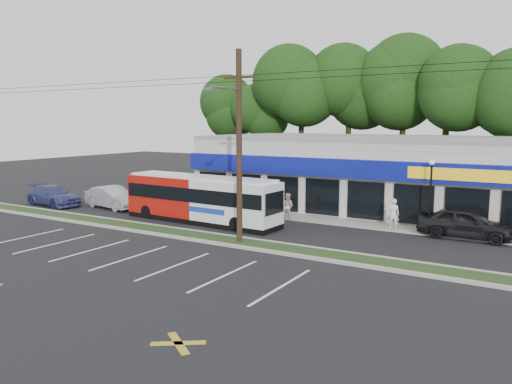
{
  "coord_description": "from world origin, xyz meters",
  "views": [
    {
      "loc": [
        17.01,
        -20.59,
        6.38
      ],
      "look_at": [
        1.6,
        5.0,
        2.16
      ],
      "focal_mm": 35.0,
      "sensor_mm": 36.0,
      "label": 1
    }
  ],
  "objects_px": {
    "lamp_post": "(431,187)",
    "metrobus": "(201,198)",
    "utility_pole": "(236,141)",
    "car_dark": "(466,223)",
    "pedestrian_a": "(393,214)",
    "car_blue": "(53,196)",
    "car_silver": "(113,197)",
    "pedestrian_b": "(287,206)"
  },
  "relations": [
    {
      "from": "lamp_post",
      "to": "pedestrian_a",
      "type": "xyz_separation_m",
      "value": [
        -2.0,
        -0.3,
        -1.72
      ]
    },
    {
      "from": "lamp_post",
      "to": "pedestrian_a",
      "type": "distance_m",
      "value": 2.66
    },
    {
      "from": "car_silver",
      "to": "pedestrian_a",
      "type": "relative_size",
      "value": 2.62
    },
    {
      "from": "utility_pole",
      "to": "pedestrian_a",
      "type": "height_order",
      "value": "utility_pole"
    },
    {
      "from": "car_blue",
      "to": "pedestrian_b",
      "type": "relative_size",
      "value": 2.94
    },
    {
      "from": "car_dark",
      "to": "car_silver",
      "type": "xyz_separation_m",
      "value": [
        -23.95,
        -3.18,
        -0.04
      ]
    },
    {
      "from": "pedestrian_b",
      "to": "metrobus",
      "type": "bearing_deg",
      "value": 39.71
    },
    {
      "from": "car_dark",
      "to": "pedestrian_b",
      "type": "xyz_separation_m",
      "value": [
        -10.87,
        -0.32,
        0.03
      ]
    },
    {
      "from": "car_silver",
      "to": "utility_pole",
      "type": "bearing_deg",
      "value": -98.69
    },
    {
      "from": "utility_pole",
      "to": "car_silver",
      "type": "xyz_separation_m",
      "value": [
        -13.75,
        4.27,
        -4.6
      ]
    },
    {
      "from": "pedestrian_a",
      "to": "pedestrian_b",
      "type": "distance_m",
      "value": 6.84
    },
    {
      "from": "utility_pole",
      "to": "car_dark",
      "type": "distance_m",
      "value": 13.43
    },
    {
      "from": "pedestrian_b",
      "to": "car_silver",
      "type": "bearing_deg",
      "value": 12.85
    },
    {
      "from": "car_dark",
      "to": "metrobus",
      "type": "bearing_deg",
      "value": 104.78
    },
    {
      "from": "pedestrian_a",
      "to": "lamp_post",
      "type": "bearing_deg",
      "value": 172.11
    },
    {
      "from": "utility_pole",
      "to": "metrobus",
      "type": "relative_size",
      "value": 4.5
    },
    {
      "from": "car_dark",
      "to": "car_blue",
      "type": "xyz_separation_m",
      "value": [
        -28.9,
        -4.56,
        -0.1
      ]
    },
    {
      "from": "car_dark",
      "to": "car_blue",
      "type": "height_order",
      "value": "car_dark"
    },
    {
      "from": "car_blue",
      "to": "pedestrian_a",
      "type": "distance_m",
      "value": 25.31
    },
    {
      "from": "car_blue",
      "to": "pedestrian_b",
      "type": "height_order",
      "value": "pedestrian_b"
    },
    {
      "from": "car_blue",
      "to": "metrobus",
      "type": "bearing_deg",
      "value": -81.06
    },
    {
      "from": "car_dark",
      "to": "car_silver",
      "type": "distance_m",
      "value": 24.16
    },
    {
      "from": "utility_pole",
      "to": "lamp_post",
      "type": "relative_size",
      "value": 11.76
    },
    {
      "from": "utility_pole",
      "to": "metrobus",
      "type": "xyz_separation_m",
      "value": [
        -5.02,
        3.57,
        -3.84
      ]
    },
    {
      "from": "metrobus",
      "to": "pedestrian_a",
      "type": "xyz_separation_m",
      "value": [
        11.19,
        4.0,
        -0.62
      ]
    },
    {
      "from": "car_silver",
      "to": "car_dark",
      "type": "bearing_deg",
      "value": -73.89
    },
    {
      "from": "car_silver",
      "to": "pedestrian_a",
      "type": "distance_m",
      "value": 20.19
    },
    {
      "from": "car_blue",
      "to": "lamp_post",
      "type": "bearing_deg",
      "value": -73.42
    },
    {
      "from": "lamp_post",
      "to": "metrobus",
      "type": "distance_m",
      "value": 13.91
    },
    {
      "from": "car_blue",
      "to": "pedestrian_a",
      "type": "height_order",
      "value": "pedestrian_a"
    },
    {
      "from": "metrobus",
      "to": "pedestrian_b",
      "type": "bearing_deg",
      "value": 41.87
    },
    {
      "from": "pedestrian_a",
      "to": "utility_pole",
      "type": "bearing_deg",
      "value": 34.42
    },
    {
      "from": "metrobus",
      "to": "pedestrian_a",
      "type": "relative_size",
      "value": 5.88
    },
    {
      "from": "car_dark",
      "to": "car_silver",
      "type": "height_order",
      "value": "car_dark"
    },
    {
      "from": "pedestrian_a",
      "to": "metrobus",
      "type": "bearing_deg",
      "value": 3.26
    },
    {
      "from": "metrobus",
      "to": "car_dark",
      "type": "bearing_deg",
      "value": 16.98
    },
    {
      "from": "metrobus",
      "to": "car_blue",
      "type": "bearing_deg",
      "value": -174.42
    },
    {
      "from": "car_silver",
      "to": "car_blue",
      "type": "bearing_deg",
      "value": 114.13
    },
    {
      "from": "utility_pole",
      "to": "car_blue",
      "type": "relative_size",
      "value": 9.64
    },
    {
      "from": "lamp_post",
      "to": "pedestrian_b",
      "type": "height_order",
      "value": "lamp_post"
    },
    {
      "from": "lamp_post",
      "to": "metrobus",
      "type": "xyz_separation_m",
      "value": [
        -13.19,
        -4.3,
        -1.1
      ]
    },
    {
      "from": "car_blue",
      "to": "pedestrian_b",
      "type": "bearing_deg",
      "value": -70.73
    }
  ]
}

